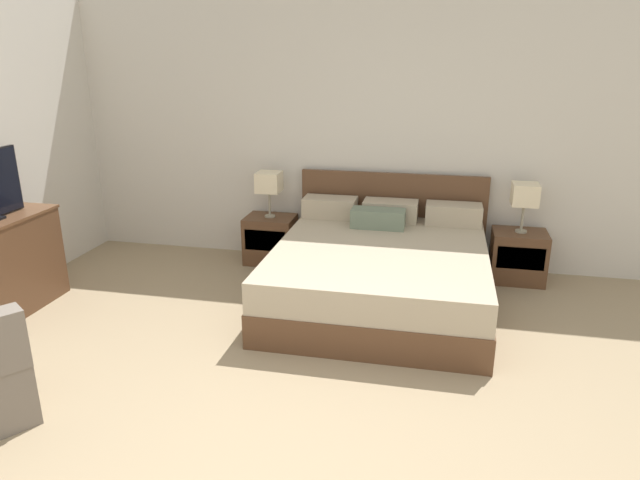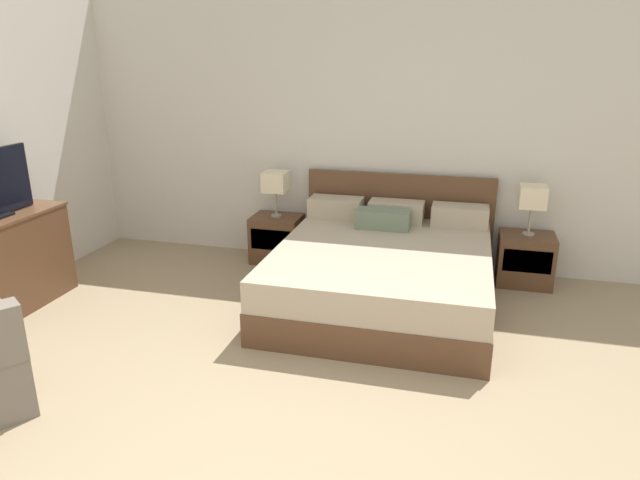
# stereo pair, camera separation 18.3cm
# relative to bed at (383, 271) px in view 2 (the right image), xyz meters

# --- Properties ---
(wall_back) EXTENTS (7.38, 0.06, 2.75)m
(wall_back) POSITION_rel_bed_xyz_m (-0.29, 1.06, 1.08)
(wall_back) COLOR beige
(wall_back) RESTS_ON ground
(bed) EXTENTS (1.90, 2.11, 0.98)m
(bed) POSITION_rel_bed_xyz_m (0.00, 0.00, 0.00)
(bed) COLOR brown
(bed) RESTS_ON ground
(nightstand_left) EXTENTS (0.51, 0.40, 0.50)m
(nightstand_left) POSITION_rel_bed_xyz_m (-1.26, 0.77, -0.05)
(nightstand_left) COLOR brown
(nightstand_left) RESTS_ON ground
(nightstand_right) EXTENTS (0.51, 0.40, 0.50)m
(nightstand_right) POSITION_rel_bed_xyz_m (1.26, 0.77, -0.05)
(nightstand_right) COLOR brown
(nightstand_right) RESTS_ON ground
(table_lamp_left) EXTENTS (0.24, 0.24, 0.48)m
(table_lamp_left) POSITION_rel_bed_xyz_m (-1.26, 0.77, 0.57)
(table_lamp_left) COLOR gray
(table_lamp_left) RESTS_ON nightstand_left
(table_lamp_right) EXTENTS (0.24, 0.24, 0.48)m
(table_lamp_right) POSITION_rel_bed_xyz_m (1.26, 0.77, 0.57)
(table_lamp_right) COLOR gray
(table_lamp_right) RESTS_ON nightstand_right
(dresser) EXTENTS (0.46, 1.06, 0.84)m
(dresser) POSITION_rel_bed_xyz_m (-3.12, -0.90, 0.14)
(dresser) COLOR brown
(dresser) RESTS_ON ground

